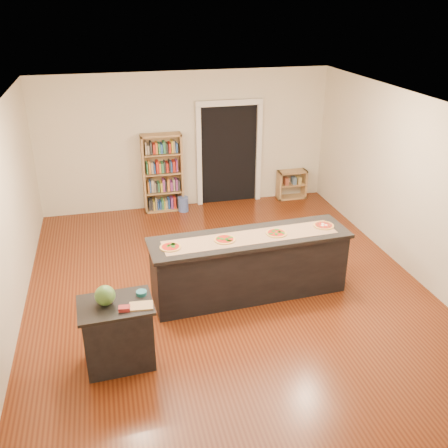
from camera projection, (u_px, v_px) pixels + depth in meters
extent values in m
cube|color=beige|center=(227.00, 204.00, 7.15)|extent=(6.00, 7.00, 2.80)
cube|color=#602910|center=(227.00, 288.00, 7.73)|extent=(6.00, 7.00, 0.01)
cube|color=white|center=(228.00, 106.00, 6.56)|extent=(6.00, 7.00, 0.01)
cube|color=black|center=(229.00, 155.00, 10.56)|extent=(1.20, 0.02, 2.10)
cube|color=silver|center=(199.00, 157.00, 10.38)|extent=(0.10, 0.08, 2.10)
cube|color=silver|center=(259.00, 153.00, 10.66)|extent=(0.10, 0.08, 2.10)
cube|color=silver|center=(229.00, 103.00, 10.06)|extent=(1.40, 0.08, 0.12)
cube|color=black|center=(249.00, 267.00, 7.40)|extent=(2.85, 0.71, 0.92)
cube|color=black|center=(250.00, 238.00, 7.19)|extent=(2.94, 0.79, 0.05)
cube|color=black|center=(118.00, 335.00, 6.00)|extent=(0.79, 0.56, 0.82)
cube|color=black|center=(115.00, 305.00, 5.82)|extent=(0.87, 0.63, 0.04)
cube|color=tan|center=(163.00, 173.00, 10.19)|extent=(0.81, 0.29, 1.62)
cube|color=tan|center=(292.00, 184.00, 11.02)|extent=(0.64, 0.27, 0.64)
cylinder|color=#485DA0|center=(183.00, 204.00, 10.41)|extent=(0.21, 0.21, 0.31)
cube|color=#8F6B4A|center=(251.00, 237.00, 7.16)|extent=(2.57, 0.59, 0.00)
sphere|color=#144214|center=(105.00, 295.00, 5.75)|extent=(0.24, 0.24, 0.24)
cube|color=tan|center=(141.00, 306.00, 5.76)|extent=(0.29, 0.20, 0.02)
cube|color=maroon|center=(124.00, 309.00, 5.68)|extent=(0.14, 0.11, 0.05)
cylinder|color=#195966|center=(141.00, 293.00, 5.98)|extent=(0.13, 0.13, 0.05)
cylinder|color=tan|center=(170.00, 247.00, 6.85)|extent=(0.30, 0.30, 0.02)
cylinder|color=#A5190C|center=(170.00, 246.00, 6.85)|extent=(0.25, 0.25, 0.00)
cylinder|color=tan|center=(225.00, 240.00, 7.06)|extent=(0.30, 0.30, 0.02)
cylinder|color=#A5190C|center=(225.00, 239.00, 7.06)|extent=(0.25, 0.25, 0.00)
cylinder|color=tan|center=(276.00, 233.00, 7.25)|extent=(0.30, 0.30, 0.02)
cylinder|color=#A5190C|center=(276.00, 233.00, 7.24)|extent=(0.25, 0.25, 0.00)
cylinder|color=tan|center=(324.00, 225.00, 7.49)|extent=(0.32, 0.32, 0.02)
cylinder|color=#A5190C|center=(324.00, 225.00, 7.49)|extent=(0.26, 0.26, 0.00)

